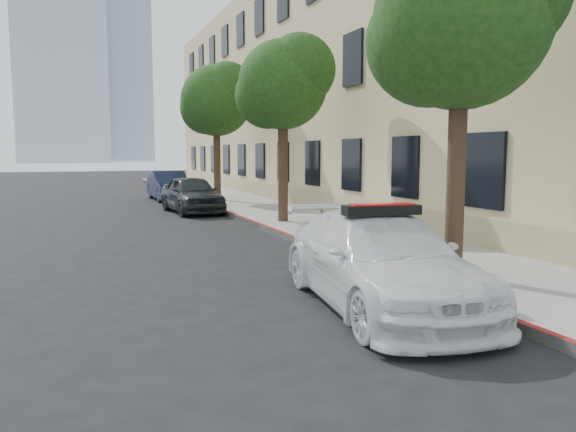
% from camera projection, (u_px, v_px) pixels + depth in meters
% --- Properties ---
extents(ground, '(120.00, 120.00, 0.00)m').
position_uv_depth(ground, '(250.00, 274.00, 10.13)').
color(ground, black).
rests_on(ground, ground).
extents(sidewalk, '(3.20, 50.00, 0.15)m').
position_uv_depth(sidewalk, '(263.00, 210.00, 20.68)').
color(sidewalk, gray).
rests_on(sidewalk, ground).
extents(curb_strip, '(0.12, 50.00, 0.15)m').
position_uv_depth(curb_strip, '(222.00, 211.00, 20.13)').
color(curb_strip, maroon).
rests_on(curb_strip, ground).
extents(building, '(8.00, 36.00, 10.00)m').
position_uv_depth(building, '(340.00, 93.00, 26.76)').
color(building, tan).
rests_on(building, ground).
extents(tower_left, '(18.00, 14.00, 60.00)m').
position_uv_depth(tower_left, '(59.00, 18.00, 116.54)').
color(tower_left, '#9EA8B7').
rests_on(tower_left, ground).
extents(tower_right, '(14.00, 14.00, 44.00)m').
position_uv_depth(tower_right, '(120.00, 70.00, 136.00)').
color(tower_right, '#9EA8B7').
rests_on(tower_right, ground).
extents(tree_near, '(2.92, 2.82, 5.62)m').
position_uv_depth(tree_near, '(463.00, 19.00, 8.83)').
color(tree_near, black).
rests_on(tree_near, sidewalk).
extents(tree_mid, '(2.77, 2.64, 5.43)m').
position_uv_depth(tree_mid, '(284.00, 84.00, 16.25)').
color(tree_mid, black).
rests_on(tree_mid, sidewalk).
extents(tree_far, '(3.10, 3.00, 5.81)m').
position_uv_depth(tree_far, '(217.00, 100.00, 23.64)').
color(tree_far, black).
rests_on(tree_far, sidewalk).
extents(police_car, '(2.38, 4.74, 1.47)m').
position_uv_depth(police_car, '(381.00, 261.00, 7.90)').
color(police_car, white).
rests_on(police_car, ground).
extents(parked_car_mid, '(1.90, 4.09, 1.35)m').
position_uv_depth(parked_car_mid, '(192.00, 194.00, 20.32)').
color(parked_car_mid, '#212529').
rests_on(parked_car_mid, ground).
extents(parked_car_far, '(1.53, 4.10, 1.34)m').
position_uv_depth(parked_car_far, '(169.00, 186.00, 25.63)').
color(parked_car_far, '#151C36').
rests_on(parked_car_far, ground).
extents(fire_hydrant, '(0.35, 0.31, 0.82)m').
position_uv_depth(fire_hydrant, '(391.00, 232.00, 11.53)').
color(fire_hydrant, white).
rests_on(fire_hydrant, sidewalk).
extents(traffic_cone, '(0.36, 0.36, 0.65)m').
position_uv_depth(traffic_cone, '(359.00, 239.00, 11.16)').
color(traffic_cone, black).
rests_on(traffic_cone, sidewalk).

